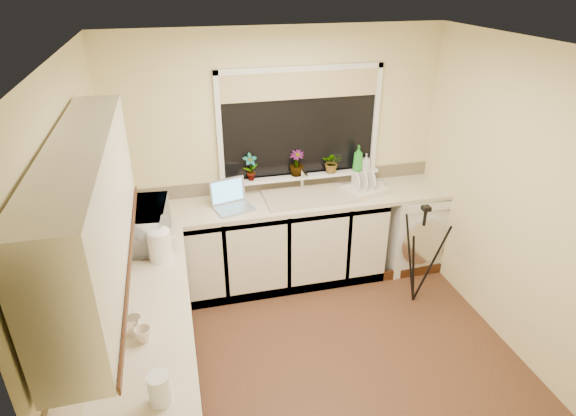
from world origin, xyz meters
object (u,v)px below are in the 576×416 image
Objects in this scene: plant_a at (250,167)px; cup_back at (379,184)px; cup_left at (143,335)px; plant_d at (332,162)px; washing_machine at (410,226)px; kettle at (160,246)px; soap_bottle_green at (358,158)px; laptop at (231,200)px; glass_jug at (160,389)px; soap_bottle_clear at (366,162)px; tripod at (419,255)px; microwave at (142,225)px; steel_jar at (135,325)px; plant_c at (296,163)px; dish_rack at (365,190)px.

plant_a is 2.48× the size of cup_back.
plant_a is 2.14m from cup_left.
washing_machine is at bearing -13.46° from plant_d.
cup_back is (1.28, -0.16, -0.24)m from plant_a.
soap_bottle_green reaches higher than kettle.
soap_bottle_green is at bearing -3.75° from plant_d.
kettle is at bearing 82.74° from cup_left.
plant_d is 0.27m from soap_bottle_green.
cup_left is at bearing -150.96° from washing_machine.
laptop is 1.35m from soap_bottle_green.
glass_jug is 0.49m from cup_left.
plant_a reaches higher than plant_d.
laptop is 1.09m from plant_d.
soap_bottle_clear is at bearing 40.79° from cup_left.
tripod is 6.08× the size of soap_bottle_clear.
laptop reaches higher than washing_machine.
glass_jug is at bearing -134.58° from cup_back.
microwave is 2.13× the size of plant_a.
steel_jar is 2.78m from soap_bottle_green.
laptop is at bearing -168.02° from plant_d.
plant_c is 0.96× the size of soap_bottle_green.
laptop is 2.31× the size of glass_jug.
steel_jar is at bearing -140.07° from soap_bottle_green.
glass_jug is 2.74m from plant_c.
washing_machine is at bearing -10.25° from plant_c.
plant_c is (1.35, 2.38, 0.19)m from glass_jug.
kettle is 1.07× the size of plant_d.
laptop is 1.84× the size of plant_d.
microwave is (-2.09, -0.45, 0.13)m from dish_rack.
dish_rack is at bearing -12.73° from plant_a.
dish_rack is 1.59× the size of plant_c.
plant_c is 0.36m from plant_d.
plant_d reaches higher than washing_machine.
dish_rack is (-0.57, -0.04, 0.50)m from washing_machine.
laptop is at bearing 177.02° from tripod.
laptop is at bearing 65.44° from cup_left.
plant_a reaches higher than plant_c.
plant_d is at bearing 163.15° from washing_machine.
soap_bottle_clear is (1.18, -0.01, -0.05)m from plant_a.
laptop is 0.39m from plant_a.
plant_a is at bearing 62.38° from cup_left.
dish_rack is (1.32, -0.02, -0.04)m from laptop.
glass_jug is 1.04× the size of soap_bottle_clear.
plant_a reaches higher than kettle.
plant_d reaches higher than cup_back.
cup_left is at bearing -97.26° from kettle.
washing_machine is 5.00× the size of glass_jug.
dish_rack is 3.73× the size of cup_back.
steel_jar is (-0.15, 0.56, -0.03)m from glass_jug.
cup_back is at bearing 118.58° from tripod.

